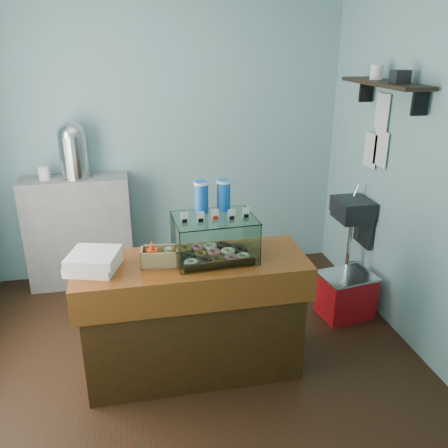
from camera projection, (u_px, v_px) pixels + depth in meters
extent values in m
plane|color=black|center=(190.00, 348.00, 3.81)|extent=(3.50, 3.50, 0.00)
cube|color=#7FB7B9|center=(166.00, 139.00, 4.67)|extent=(3.50, 0.04, 2.80)
cube|color=#7FB7B9|center=(231.00, 281.00, 1.93)|extent=(3.50, 0.04, 2.80)
cube|color=#7FB7B9|center=(412.00, 168.00, 3.62)|extent=(0.04, 3.00, 2.80)
cube|color=black|center=(353.00, 207.00, 4.28)|extent=(0.30, 0.35, 0.15)
cube|color=black|center=(364.00, 227.00, 4.37)|extent=(0.04, 0.30, 0.35)
cylinder|color=silver|center=(356.00, 191.00, 4.34)|extent=(0.02, 0.02, 0.12)
cylinder|color=silver|center=(349.00, 243.00, 4.40)|extent=(0.04, 0.04, 0.45)
cube|color=black|center=(385.00, 83.00, 3.65)|extent=(0.25, 1.00, 0.03)
cube|color=black|center=(420.00, 103.00, 3.33)|extent=(0.12, 0.03, 0.18)
cube|color=black|center=(366.00, 91.00, 4.06)|extent=(0.12, 0.03, 0.18)
cube|color=white|center=(381.00, 149.00, 4.01)|extent=(0.01, 0.21, 0.30)
cube|color=white|center=(370.00, 150.00, 4.18)|extent=(0.01, 0.21, 0.30)
cube|color=white|center=(382.00, 112.00, 3.95)|extent=(0.01, 0.21, 0.30)
cube|color=#40220C|center=(193.00, 320.00, 3.43)|extent=(1.50, 0.56, 0.84)
cube|color=#472109|center=(192.00, 264.00, 3.26)|extent=(1.60, 0.60, 0.06)
cube|color=#472109|center=(198.00, 300.00, 3.05)|extent=(1.60, 0.04, 0.18)
cube|color=#98989B|center=(80.00, 232.00, 4.65)|extent=(1.00, 0.32, 1.10)
cube|color=#331D0F|center=(215.00, 256.00, 3.29)|extent=(0.50, 0.37, 0.02)
torus|color=silver|center=(192.00, 263.00, 3.14)|extent=(0.10, 0.10, 0.03)
torus|color=black|center=(205.00, 261.00, 3.16)|extent=(0.10, 0.10, 0.03)
torus|color=brown|center=(218.00, 260.00, 3.18)|extent=(0.10, 0.10, 0.03)
torus|color=#C55C72|center=(231.00, 258.00, 3.20)|extent=(0.10, 0.10, 0.03)
torus|color=silver|center=(244.00, 257.00, 3.22)|extent=(0.10, 0.10, 0.03)
torus|color=black|center=(189.00, 256.00, 3.24)|extent=(0.10, 0.10, 0.03)
torus|color=brown|center=(202.00, 254.00, 3.26)|extent=(0.10, 0.10, 0.03)
torus|color=#C55C72|center=(214.00, 253.00, 3.28)|extent=(0.10, 0.10, 0.03)
torus|color=silver|center=(227.00, 252.00, 3.30)|extent=(0.10, 0.10, 0.03)
torus|color=black|center=(240.00, 250.00, 3.32)|extent=(0.10, 0.10, 0.03)
torus|color=brown|center=(186.00, 249.00, 3.34)|extent=(0.10, 0.10, 0.03)
torus|color=#C55C72|center=(198.00, 248.00, 3.36)|extent=(0.10, 0.10, 0.03)
torus|color=silver|center=(211.00, 247.00, 3.38)|extent=(0.10, 0.10, 0.03)
torus|color=black|center=(223.00, 245.00, 3.40)|extent=(0.10, 0.10, 0.03)
cube|color=white|center=(221.00, 250.00, 3.06)|extent=(0.54, 0.03, 0.29)
cube|color=white|center=(208.00, 228.00, 3.42)|extent=(0.54, 0.03, 0.29)
cube|color=white|center=(175.00, 242.00, 3.18)|extent=(0.03, 0.39, 0.29)
cube|color=white|center=(252.00, 235.00, 3.30)|extent=(0.03, 0.39, 0.29)
cube|color=white|center=(214.00, 218.00, 3.19)|extent=(0.57, 0.43, 0.01)
cube|color=white|center=(185.00, 218.00, 3.08)|extent=(0.05, 0.01, 0.07)
cube|color=black|center=(185.00, 221.00, 3.09)|extent=(0.03, 0.02, 0.02)
cube|color=white|center=(200.00, 217.00, 3.10)|extent=(0.05, 0.01, 0.07)
cube|color=black|center=(201.00, 220.00, 3.11)|extent=(0.03, 0.02, 0.02)
cube|color=white|center=(216.00, 215.00, 3.13)|extent=(0.05, 0.01, 0.07)
cube|color=red|center=(216.00, 218.00, 3.13)|extent=(0.03, 0.02, 0.02)
cube|color=white|center=(231.00, 214.00, 3.15)|extent=(0.05, 0.01, 0.07)
cube|color=black|center=(231.00, 217.00, 3.16)|extent=(0.03, 0.02, 0.02)
cube|color=white|center=(246.00, 212.00, 3.18)|extent=(0.05, 0.01, 0.07)
cube|color=black|center=(246.00, 216.00, 3.18)|extent=(0.03, 0.02, 0.02)
cylinder|color=blue|center=(201.00, 197.00, 3.24)|extent=(0.09, 0.09, 0.22)
cylinder|color=white|center=(201.00, 183.00, 3.21)|extent=(0.10, 0.10, 0.02)
cylinder|color=blue|center=(224.00, 195.00, 3.28)|extent=(0.09, 0.09, 0.22)
cylinder|color=white|center=(224.00, 181.00, 3.24)|extent=(0.10, 0.10, 0.02)
cube|color=tan|center=(160.00, 264.00, 3.19)|extent=(0.27, 0.18, 0.01)
cube|color=tan|center=(159.00, 261.00, 3.10)|extent=(0.25, 0.04, 0.12)
cube|color=tan|center=(160.00, 253.00, 3.23)|extent=(0.25, 0.04, 0.12)
cube|color=tan|center=(142.00, 258.00, 3.16)|extent=(0.03, 0.15, 0.12)
cube|color=tan|center=(178.00, 256.00, 3.18)|extent=(0.03, 0.15, 0.12)
imported|color=red|center=(152.00, 253.00, 3.15)|extent=(0.08, 0.08, 0.15)
cylinder|color=#4E8B25|center=(169.00, 256.00, 3.17)|extent=(0.06, 0.06, 0.10)
cylinder|color=silver|center=(169.00, 249.00, 3.15)|extent=(0.05, 0.05, 0.01)
cube|color=white|center=(94.00, 265.00, 3.12)|extent=(0.39, 0.39, 0.06)
cube|color=white|center=(94.00, 257.00, 3.09)|extent=(0.38, 0.38, 0.06)
cylinder|color=silver|center=(76.00, 177.00, 4.45)|extent=(0.29, 0.29, 0.01)
cylinder|color=silver|center=(74.00, 156.00, 4.38)|extent=(0.26, 0.26, 0.39)
sphere|color=silver|center=(71.00, 135.00, 4.31)|extent=(0.26, 0.26, 0.26)
cube|color=red|center=(345.00, 296.00, 4.20)|extent=(0.48, 0.39, 0.38)
cube|color=silver|center=(348.00, 276.00, 4.13)|extent=(0.51, 0.42, 0.02)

